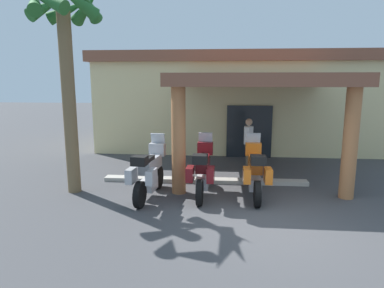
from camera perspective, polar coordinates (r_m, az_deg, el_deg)
ground_plane at (r=7.84m, az=13.38°, el=-12.73°), size 80.00×80.00×0.00m
motel_building at (r=16.51m, az=9.00°, el=7.37°), size 13.52×11.26×4.28m
motorcycle_silver at (r=9.02m, az=-7.25°, el=-4.72°), size 0.76×2.21×1.61m
motorcycle_maroon at (r=9.12m, az=1.79°, el=-4.47°), size 0.72×2.21×1.61m
motorcycle_orange at (r=9.17m, az=10.58°, el=-4.56°), size 0.70×2.21×1.61m
pedestrian at (r=11.99m, az=9.48°, el=0.70°), size 0.32×0.53×1.78m
palm_tree_roadside at (r=9.78m, az=-20.49°, el=16.17°), size 2.08×2.08×5.54m
curb_strip at (r=10.45m, az=2.11°, el=-6.14°), size 6.19×0.36×0.12m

